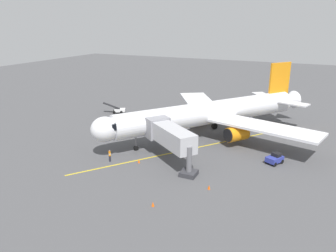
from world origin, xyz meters
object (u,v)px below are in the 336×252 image
Objects in this scene: jet_bridge at (168,134)px; tug_portside at (166,114)px; ground_crew_wing_walker at (188,151)px; safety_cone_nose_left at (209,187)px; ground_crew_loader at (177,117)px; belt_loader_starboard_side at (118,110)px; safety_cone_nose_right at (186,171)px; ground_crew_marshaller at (110,156)px; tug_near_nose at (275,159)px; safety_cone_wing_starboard at (153,204)px; safety_cone_wing_port at (139,161)px; airplane at (211,113)px.

tug_portside is (9.21, -18.97, -3.06)m from jet_bridge.
ground_crew_wing_walker reaches higher than safety_cone_nose_left.
ground_crew_loader is 13.72m from belt_loader_starboard_side.
ground_crew_wing_walker is 0.37× the size of belt_loader_starboard_side.
safety_cone_nose_right is at bearing -35.93° from safety_cone_nose_left.
belt_loader_starboard_side is 8.40× the size of safety_cone_nose_right.
ground_crew_wing_walker is at bearing -145.60° from ground_crew_marshaller.
jet_bridge is 2.24× the size of belt_loader_starboard_side.
tug_portside is at bearing -84.48° from ground_crew_marshaller.
ground_crew_loader reaches higher than tug_near_nose.
safety_cone_wing_starboard is at bearing 96.55° from ground_crew_wing_walker.
tug_portside is at bearing -74.29° from safety_cone_wing_port.
tug_near_nose is at bearing -159.70° from jet_bridge.
safety_cone_nose_right is at bearing 121.29° from tug_portside.
safety_cone_wing_starboard is (-6.91, 8.98, 0.00)m from safety_cone_wing_port.
safety_cone_nose_left is (-5.64, 17.89, -3.73)m from airplane.
safety_cone_nose_right is 1.00× the size of safety_cone_wing_starboard.
safety_cone_wing_port is at bearing 40.29° from jet_bridge.
ground_crew_wing_walker reaches higher than safety_cone_wing_port.
belt_loader_starboard_side is at bearing -50.47° from safety_cone_wing_port.
ground_crew_marshaller is at bearing 29.76° from jet_bridge.
tug_portside is at bearing -30.12° from airplane.
tug_portside reaches higher than safety_cone_wing_starboard.
belt_loader_starboard_side is (12.90, -21.65, -0.17)m from ground_crew_marshaller.
safety_cone_nose_left is (-14.96, 1.62, -0.61)m from ground_crew_marshaller.
airplane is at bearing -86.54° from safety_cone_wing_starboard.
belt_loader_starboard_side is 8.40× the size of safety_cone_nose_left.
belt_loader_starboard_side reaches higher than safety_cone_nose_left.
jet_bridge is at bearing 79.23° from airplane.
ground_crew_loader is at bearing -60.74° from ground_crew_wing_walker.
tug_near_nose and tug_portside have the same top height.
safety_cone_nose_right is at bearing 96.23° from airplane.
belt_loader_starboard_side is (22.22, -5.39, -3.29)m from airplane.
jet_bridge reaches higher than ground_crew_loader.
belt_loader_starboard_side is at bearing 6.99° from tug_portside.
ground_crew_marshaller is 21.20m from ground_crew_loader.
belt_loader_starboard_side reaches higher than safety_cone_wing_port.
ground_crew_marshaller reaches higher than safety_cone_wing_starboard.
airplane is at bearing -100.77° from jet_bridge.
ground_crew_wing_walker is 0.63× the size of tug_near_nose.
belt_loader_starboard_side is (33.72, -12.54, 0.01)m from tug_near_nose.
tug_near_nose is (-20.83, -9.11, -0.18)m from ground_crew_marshaller.
jet_bridge is at bearing 109.75° from ground_crew_loader.
tug_near_nose is at bearing -166.33° from ground_crew_wing_walker.
ground_crew_marshaller is 11.05m from safety_cone_nose_right.
tug_near_nose is 12.61m from safety_cone_nose_right.
ground_crew_marshaller is 23.07m from tug_portside.
ground_crew_loader is 0.63× the size of tug_near_nose.
airplane is 13.75m from tug_portside.
safety_cone_nose_left is at bearing -124.90° from safety_cone_wing_starboard.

